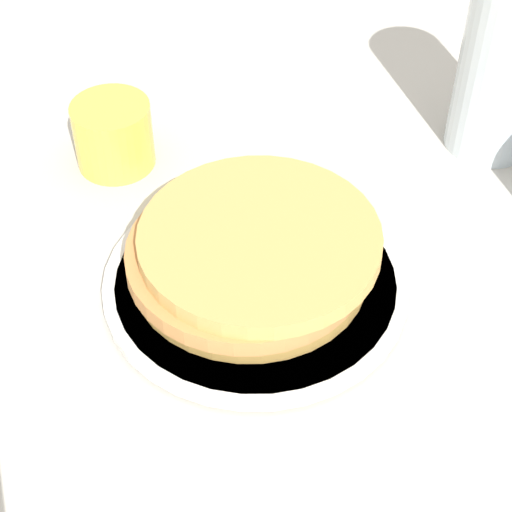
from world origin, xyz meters
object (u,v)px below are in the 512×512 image
Objects in this scene: water_bottle_mid at (504,65)px; pancake_stack at (253,253)px; juice_glass at (113,135)px; plate at (256,279)px.

pancake_stack is at bearing 157.31° from water_bottle_mid.
plate is at bearing -112.82° from juice_glass.
plate is 0.20m from juice_glass.
water_bottle_mid is at bearing -57.56° from juice_glass.
plate is at bearing 157.95° from water_bottle_mid.
water_bottle_mid reaches higher than juice_glass.
pancake_stack reaches higher than plate.
plate is 0.29m from water_bottle_mid.
juice_glass is at bearing 122.44° from water_bottle_mid.
water_bottle_mid is (0.26, -0.11, 0.05)m from pancake_stack.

